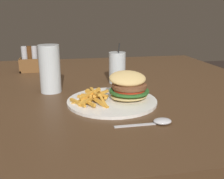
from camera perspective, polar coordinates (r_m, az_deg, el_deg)
The scene contains 6 objects.
dining_table at distance 1.18m, azimuth -0.69°, elevation -4.08°, with size 1.38×1.36×0.71m.
meal_plate_near at distance 0.90m, azimuth 1.72°, elevation -0.78°, with size 0.31×0.31×0.11m.
beer_glass at distance 1.04m, azimuth -13.35°, elevation 4.00°, with size 0.08×0.08×0.18m.
juice_glass at distance 1.15m, azimuth 1.14°, elevation 4.49°, with size 0.07×0.07×0.18m.
spoon at distance 0.75m, azimuth 10.34°, elevation -6.88°, with size 0.16×0.04×0.01m.
condiment_caddy at distance 1.45m, azimuth -17.37°, elevation 5.77°, with size 0.11×0.08×0.13m.
Camera 1 is at (-0.20, -1.09, 1.01)m, focal length 42.00 mm.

